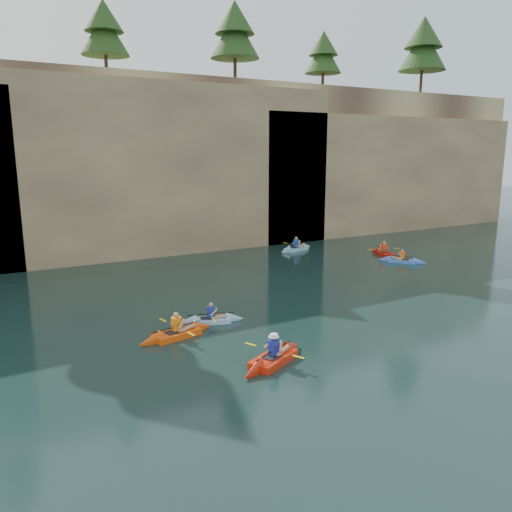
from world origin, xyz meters
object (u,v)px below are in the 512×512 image
kayaker_ltblue_near (211,320)px  kayaker_red_far (384,253)px  main_kayaker (274,358)px  kayaker_orange (177,333)px

kayaker_ltblue_near → kayaker_red_far: kayaker_red_far is taller
main_kayaker → kayaker_ltblue_near: (-0.18, 4.52, -0.03)m
kayaker_red_far → kayaker_ltblue_near: bearing=128.6°
main_kayaker → kayaker_orange: (-1.94, 3.69, -0.02)m
kayaker_orange → kayaker_ltblue_near: 1.95m
kayaker_ltblue_near → kayaker_red_far: bearing=38.9°
main_kayaker → kayaker_ltblue_near: main_kayaker is taller
main_kayaker → kayaker_ltblue_near: size_ratio=1.21×
kayaker_ltblue_near → kayaker_red_far: 16.71m
main_kayaker → kayaker_ltblue_near: 4.52m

